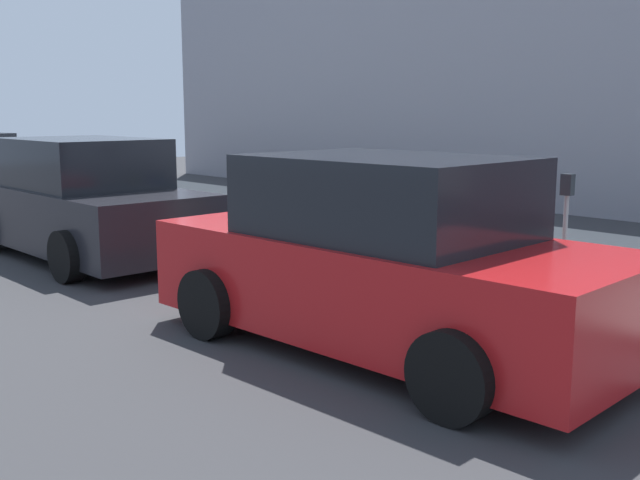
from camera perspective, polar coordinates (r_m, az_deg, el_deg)
The scene contains 13 objects.
ground_plane at distance 11.42m, azimuth -8.66°, elevation -0.64°, with size 40.00×40.00×0.00m, color #333335.
sidewalk_curb at distance 12.96m, azimuth 0.49°, elevation 1.02°, with size 18.00×5.00×0.14m, color #ADA89E.
suitcase_olive_0 at distance 8.77m, azimuth 9.13°, elevation -0.50°, with size 0.45×0.22×0.93m.
suitcase_navy_1 at distance 9.10m, azimuth 6.93°, elevation -0.05°, with size 0.35×0.25×0.78m.
suitcase_teal_2 at distance 9.39m, azimuth 4.47°, elevation -0.09°, with size 0.47×0.27×0.90m.
suitcase_black_3 at distance 9.75m, azimuth 2.43°, elevation 0.19°, with size 0.37×0.28×0.82m.
suitcase_silver_4 at distance 10.07m, azimuth 0.32°, elevation 0.69°, with size 0.47×0.25×0.87m.
suitcase_maroon_5 at distance 10.49m, azimuth -1.29°, elevation 1.17°, with size 0.40×0.25×0.72m.
fire_hydrant at distance 10.95m, azimuth -3.91°, elevation 1.79°, with size 0.39×0.21×0.74m.
bollard_post at distance 11.23m, azimuth -6.05°, elevation 2.10°, with size 0.14×0.14×0.83m, color #333338.
parking_meter at distance 8.14m, azimuth 18.17°, elevation 1.69°, with size 0.12×0.09×1.27m.
parked_car_red_0 at distance 6.44m, azimuth 4.95°, elevation -1.58°, with size 4.37×2.13×1.67m.
parked_car_charcoal_1 at distance 11.05m, azimuth -17.55°, elevation 2.75°, with size 4.45×2.01×1.67m.
Camera 1 is at (-9.30, 6.31, 2.04)m, focal length 42.11 mm.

